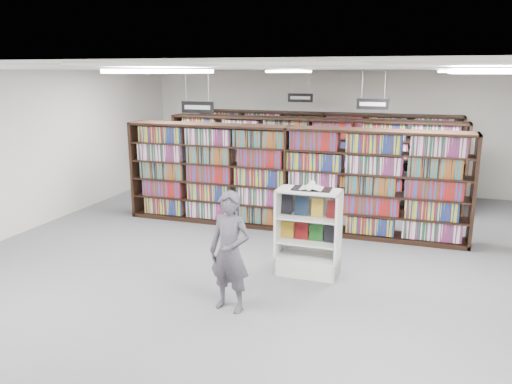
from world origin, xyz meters
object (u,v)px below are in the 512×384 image
(bookshelf_row_near, at_px, (288,179))
(endcap_display, at_px, (308,245))
(shopper, at_px, (230,252))
(open_book, at_px, (311,187))

(bookshelf_row_near, distance_m, endcap_display, 2.45)
(bookshelf_row_near, distance_m, shopper, 3.75)
(endcap_display, xyz_separation_m, open_book, (0.02, 0.01, 0.95))
(bookshelf_row_near, xyz_separation_m, open_book, (0.95, -2.18, 0.37))
(bookshelf_row_near, height_order, open_book, bookshelf_row_near)
(endcap_display, relative_size, shopper, 0.84)
(endcap_display, xyz_separation_m, shopper, (-0.73, -1.55, 0.35))
(bookshelf_row_near, bearing_deg, endcap_display, -67.07)
(bookshelf_row_near, relative_size, open_book, 11.42)
(shopper, bearing_deg, endcap_display, 74.09)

